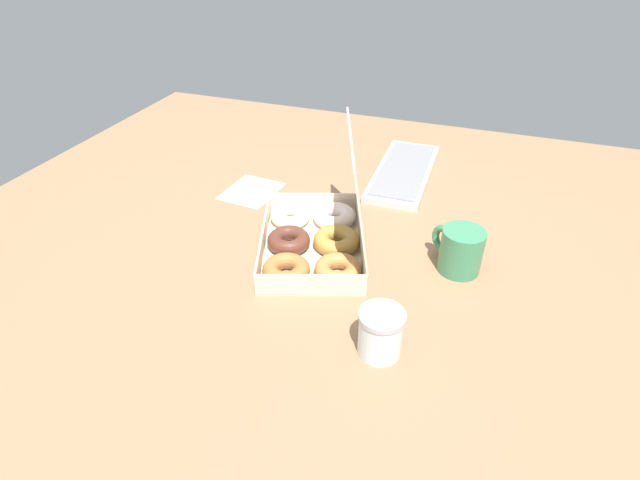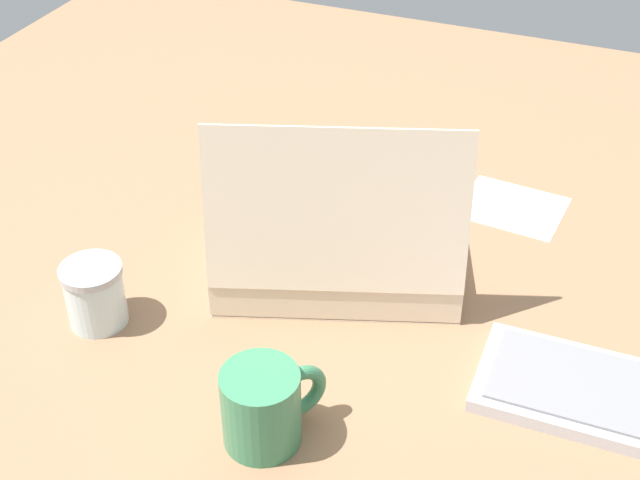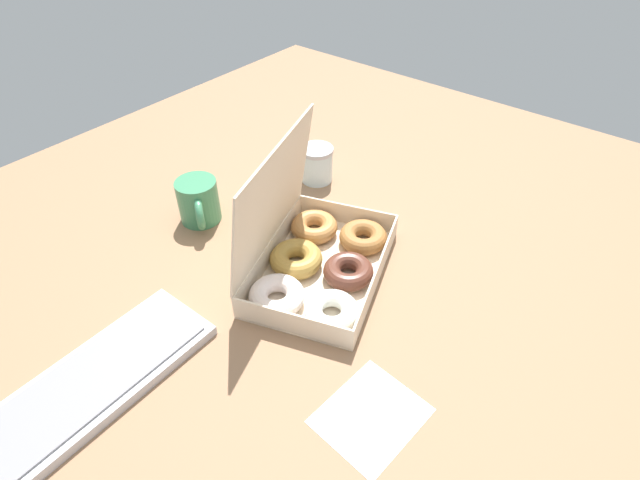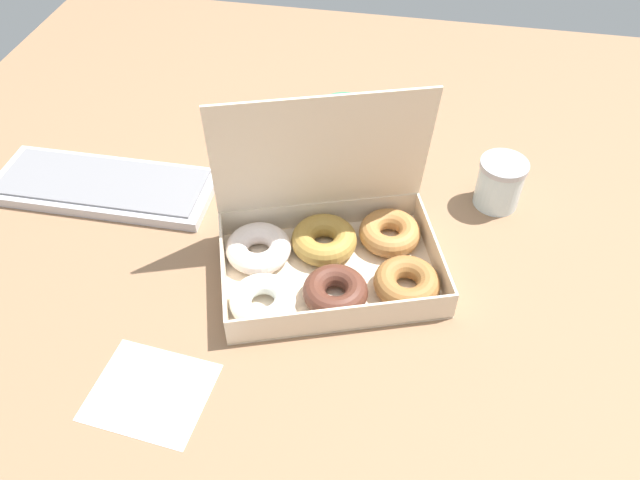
{
  "view_description": "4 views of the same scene",
  "coord_description": "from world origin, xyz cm",
  "px_view_note": "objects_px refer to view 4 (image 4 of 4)",
  "views": [
    {
      "loc": [
        81.51,
        33.86,
        65.47
      ],
      "look_at": [
        -4.32,
        3.37,
        3.03
      ],
      "focal_mm": 28.0,
      "sensor_mm": 36.0,
      "label": 1
    },
    {
      "loc": [
        -39.39,
        94.25,
        77.63
      ],
      "look_at": [
        -1.81,
        0.84,
        4.04
      ],
      "focal_mm": 50.0,
      "sensor_mm": 36.0,
      "label": 2
    },
    {
      "loc": [
        -60.31,
        -42.43,
        68.54
      ],
      "look_at": [
        -2.44,
        3.82,
        5.66
      ],
      "focal_mm": 28.0,
      "sensor_mm": 36.0,
      "label": 3
    },
    {
      "loc": [
        5.79,
        -61.77,
        72.83
      ],
      "look_at": [
        -6.78,
        3.84,
        4.74
      ],
      "focal_mm": 35.0,
      "sensor_mm": 36.0,
      "label": 4
    }
  ],
  "objects_px": {
    "glass_jar": "(500,183)",
    "keyboard": "(104,186)",
    "donut_box": "(329,254)",
    "coffee_mug": "(342,128)"
  },
  "relations": [
    {
      "from": "donut_box",
      "to": "coffee_mug",
      "type": "height_order",
      "value": "donut_box"
    },
    {
      "from": "donut_box",
      "to": "glass_jar",
      "type": "distance_m",
      "value": 0.33
    },
    {
      "from": "keyboard",
      "to": "coffee_mug",
      "type": "distance_m",
      "value": 0.44
    },
    {
      "from": "coffee_mug",
      "to": "donut_box",
      "type": "bearing_deg",
      "value": -84.26
    },
    {
      "from": "coffee_mug",
      "to": "glass_jar",
      "type": "distance_m",
      "value": 0.3
    },
    {
      "from": "donut_box",
      "to": "coffee_mug",
      "type": "xyz_separation_m",
      "value": [
        -0.03,
        0.31,
        0.02
      ]
    },
    {
      "from": "keyboard",
      "to": "glass_jar",
      "type": "xyz_separation_m",
      "value": [
        0.68,
        0.1,
        0.03
      ]
    },
    {
      "from": "donut_box",
      "to": "keyboard",
      "type": "relative_size",
      "value": 0.98
    },
    {
      "from": "glass_jar",
      "to": "keyboard",
      "type": "bearing_deg",
      "value": -171.85
    },
    {
      "from": "coffee_mug",
      "to": "glass_jar",
      "type": "bearing_deg",
      "value": -19.06
    }
  ]
}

